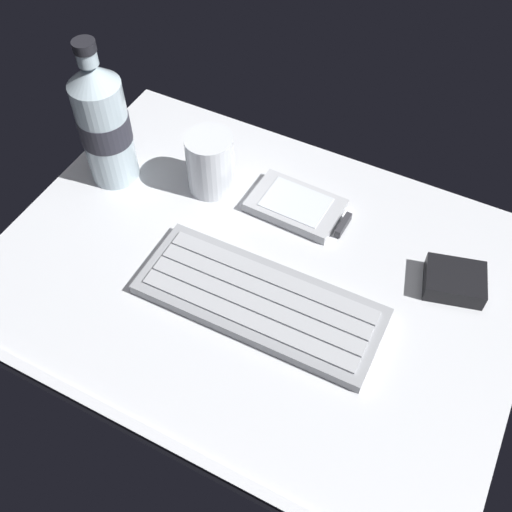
{
  "coord_description": "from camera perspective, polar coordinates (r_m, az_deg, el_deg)",
  "views": [
    {
      "loc": [
        20.12,
        -39.21,
        60.01
      ],
      "look_at": [
        0.0,
        0.0,
        3.0
      ],
      "focal_mm": 42.48,
      "sensor_mm": 36.0,
      "label": 1
    }
  ],
  "objects": [
    {
      "name": "charger_block",
      "position": [
        0.76,
        18.19,
        -2.25
      ],
      "size": [
        8.2,
        7.21,
        2.4
      ],
      "primitive_type": "cube",
      "rotation": [
        0.0,
        0.0,
        0.26
      ],
      "color": "black",
      "rests_on": "ground_plane"
    },
    {
      "name": "water_bottle",
      "position": [
        0.82,
        -14.16,
        12.04
      ],
      "size": [
        6.73,
        6.73,
        20.8
      ],
      "color": "silver",
      "rests_on": "ground_plane"
    },
    {
      "name": "juice_cup",
      "position": [
        0.81,
        -4.31,
        8.56
      ],
      "size": [
        6.4,
        6.4,
        8.5
      ],
      "color": "silver",
      "rests_on": "ground_plane"
    },
    {
      "name": "handheld_device",
      "position": [
        0.8,
        4.17,
        4.61
      ],
      "size": [
        13.01,
        8.06,
        1.5
      ],
      "color": "#B7BABF",
      "rests_on": "ground_plane"
    },
    {
      "name": "ground_plane",
      "position": [
        0.75,
        -0.08,
        -1.98
      ],
      "size": [
        64.0,
        48.0,
        2.8
      ],
      "color": "silver"
    },
    {
      "name": "keyboard",
      "position": [
        0.71,
        0.36,
        -4.21
      ],
      "size": [
        29.11,
        11.28,
        1.7
      ],
      "color": "#93969B",
      "rests_on": "ground_plane"
    }
  ]
}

